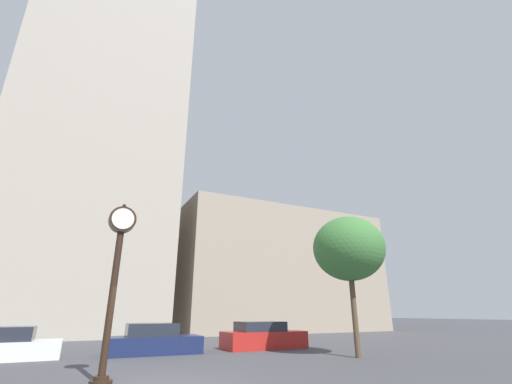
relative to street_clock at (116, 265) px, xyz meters
name	(u,v)px	position (x,y,z in m)	size (l,w,h in m)	color
building_tall_tower	(100,141)	(-1.21, 22.81, 14.66)	(14.10, 12.00, 35.60)	#ADA393
building_storefront_row	(273,272)	(18.10, 22.81, 2.88)	(21.63, 12.00, 12.04)	gray
street_clock	(116,265)	(0.00, 0.00, 0.00)	(0.79, 0.59, 5.01)	black
car_white	(4,346)	(-3.24, 7.07, -2.61)	(4.03, 1.87, 1.26)	silver
car_navy	(154,341)	(2.61, 6.63, -2.58)	(4.20, 2.09, 1.34)	#19234C
car_red	(263,337)	(8.29, 6.54, -2.56)	(4.38, 1.96, 1.35)	red
bare_tree	(349,249)	(10.13, 1.35, 1.48)	(3.29, 3.29, 6.12)	brown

